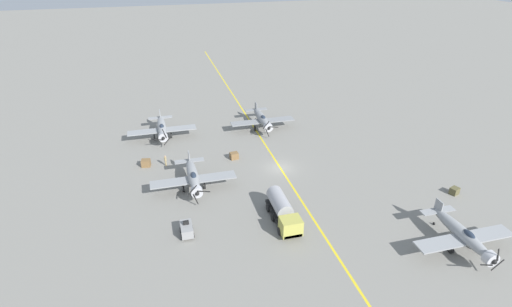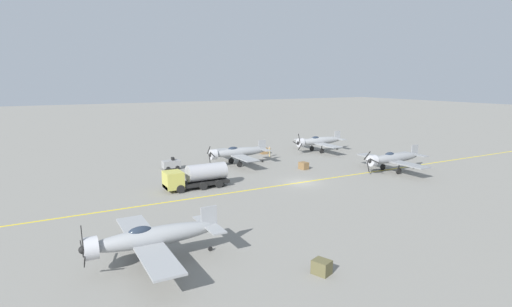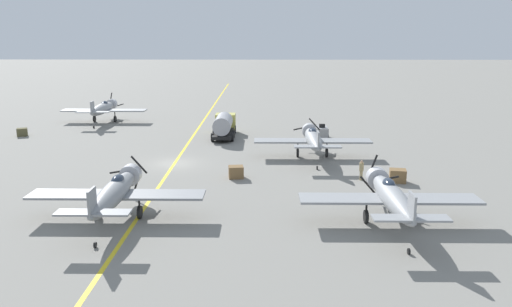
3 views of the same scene
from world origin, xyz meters
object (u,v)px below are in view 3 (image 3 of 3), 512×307
Objects in this scene: airplane_mid_right at (313,139)px; airplane_near_right at (391,196)px; ground_crew_walking at (361,169)px; supply_crate_by_tanker at (398,176)px; supply_crate_outboard at (236,172)px; tow_tractor at (322,132)px; supply_crate_mid_lane at (22,132)px; airplane_far_left at (103,109)px; airplane_near_center at (115,192)px; fuel_tanker at (224,125)px.

airplane_near_right is (3.34, -18.45, -0.00)m from airplane_mid_right.
supply_crate_by_tanker is at bearing -11.19° from ground_crew_walking.
airplane_near_right reaches higher than supply_crate_by_tanker.
supply_crate_by_tanker is at bearing -4.61° from supply_crate_outboard.
tow_tractor is 37.18m from supply_crate_mid_lane.
airplane_near_right is 6.77× the size of ground_crew_walking.
airplane_far_left is 1.00× the size of airplane_near_center.
airplane_mid_right is 1.00× the size of airplane_far_left.
airplane_mid_right reaches higher than fuel_tanker.
airplane_near_center is 1.00× the size of airplane_near_right.
tow_tractor is 2.03× the size of supply_crate_outboard.
airplane_mid_right is 8.74m from ground_crew_walking.
airplane_near_right is at bearing -5.00° from airplane_near_center.
fuel_tanker is at bearing 108.94° from airplane_near_right.
airplane_mid_right is 6.77× the size of ground_crew_walking.
airplane_near_right reaches higher than supply_crate_mid_lane.
supply_crate_mid_lane is (-19.97, 28.52, -1.52)m from airplane_near_center.
supply_crate_by_tanker is (4.40, -18.55, -0.23)m from tow_tractor.
supply_crate_by_tanker is (6.48, -8.56, -1.45)m from airplane_mid_right.
fuel_tanker is 12.01m from tow_tractor.
supply_crate_by_tanker is at bearing -76.66° from tow_tractor.
tow_tractor is at bearing -1.13° from supply_crate_mid_lane.
airplane_near_right reaches higher than ground_crew_walking.
airplane_near_right is (31.26, -39.06, -0.00)m from airplane_far_left.
airplane_near_center is 1.50× the size of fuel_tanker.
airplane_mid_right is 10.65m from supply_crate_outboard.
airplane_far_left reaches higher than supply_crate_outboard.
ground_crew_walking is 10.96m from supply_crate_outboard.
ground_crew_walking reaches higher than supply_crate_mid_lane.
airplane_near_right is at bearing -58.28° from airplane_far_left.
airplane_near_right is at bearing -37.21° from supply_crate_mid_lane.
supply_crate_by_tanker is (34.40, -29.16, -1.45)m from airplane_far_left.
ground_crew_walking reaches higher than supply_crate_by_tanker.
supply_crate_outboard reaches higher than supply_crate_mid_lane.
airplane_near_right is 48.29m from supply_crate_mid_lane.
supply_crate_mid_lane is at bearing 178.87° from tow_tractor.
airplane_far_left is 1.50× the size of fuel_tanker.
airplane_near_right is at bearing -90.66° from ground_crew_walking.
airplane_near_center is at bearing -78.52° from airplane_far_left.
airplane_far_left is 31.84m from tow_tractor.
supply_crate_outboard is at bearing 175.39° from supply_crate_by_tanker.
supply_crate_by_tanker is (3.14, 9.90, -1.45)m from airplane_near_right.
airplane_near_right reaches higher than airplane_mid_right.
supply_crate_mid_lane is at bearing 155.11° from supply_crate_by_tanker.
airplane_mid_right is at bearing 127.12° from supply_crate_by_tanker.
supply_crate_mid_lane is at bearing 137.14° from airplane_near_right.
ground_crew_walking is at bearing -25.87° from supply_crate_mid_lane.
airplane_near_right is at bearing -107.59° from supply_crate_by_tanker.
supply_crate_by_tanker is (16.37, -19.03, -0.94)m from fuel_tanker.
supply_crate_by_tanker is at bearing -47.24° from airplane_far_left.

